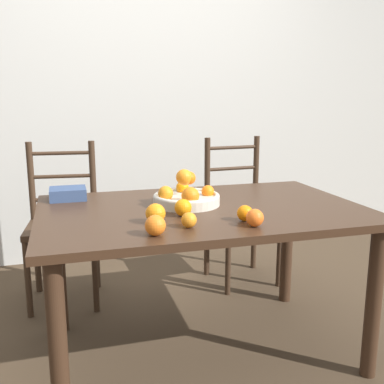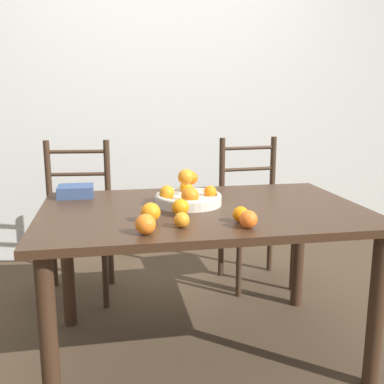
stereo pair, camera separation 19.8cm
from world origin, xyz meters
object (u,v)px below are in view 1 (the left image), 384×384
object	(u,v)px
fruit_bowl	(186,196)
book_stack	(68,194)
chair_right	(240,213)
orange_loose_5	(183,208)
orange_loose_0	(155,213)
orange_loose_3	(255,218)
orange_loose_2	(245,213)
orange_loose_1	(155,225)
chair_left	(63,227)
orange_loose_4	(189,220)

from	to	relation	value
fruit_bowl	book_stack	bearing A→B (deg)	152.48
chair_right	orange_loose_5	bearing A→B (deg)	-129.14
orange_loose_0	orange_loose_3	world-z (taller)	orange_loose_0
orange_loose_2	orange_loose_3	world-z (taller)	orange_loose_3
orange_loose_1	chair_right	size ratio (longest dim) A/B	0.08
orange_loose_1	orange_loose_2	world-z (taller)	orange_loose_1
fruit_bowl	orange_loose_5	xyz separation A→B (m)	(-0.07, -0.20, -0.01)
chair_left	chair_right	size ratio (longest dim) A/B	1.00
orange_loose_1	orange_loose_4	world-z (taller)	orange_loose_1
orange_loose_4	book_stack	world-z (taller)	orange_loose_4
orange_loose_2	book_stack	distance (m)	0.95
orange_loose_1	orange_loose_3	distance (m)	0.41
orange_loose_4	chair_right	size ratio (longest dim) A/B	0.06
orange_loose_2	orange_loose_5	distance (m)	0.27
fruit_bowl	chair_left	bearing A→B (deg)	127.79
fruit_bowl	orange_loose_2	world-z (taller)	fruit_bowl
orange_loose_1	orange_loose_4	size ratio (longest dim) A/B	1.27
orange_loose_0	chair_left	distance (m)	1.14
orange_loose_3	fruit_bowl	bearing A→B (deg)	111.31
orange_loose_0	orange_loose_2	xyz separation A→B (m)	(0.37, -0.07, -0.01)
orange_loose_1	orange_loose_2	bearing A→B (deg)	13.38
chair_left	book_stack	bearing A→B (deg)	-79.86
orange_loose_5	orange_loose_1	bearing A→B (deg)	-125.42
orange_loose_2	orange_loose_4	world-z (taller)	orange_loose_2
orange_loose_3	orange_loose_5	xyz separation A→B (m)	(-0.24, 0.24, 0.00)
orange_loose_5	chair_right	distance (m)	1.20
orange_loose_0	chair_left	bearing A→B (deg)	110.28
chair_left	chair_right	distance (m)	1.18
fruit_bowl	orange_loose_3	world-z (taller)	fruit_bowl
orange_loose_0	orange_loose_5	distance (m)	0.16
fruit_bowl	chair_left	xyz separation A→B (m)	(-0.59, 0.76, -0.32)
fruit_bowl	orange_loose_4	size ratio (longest dim) A/B	5.13
orange_loose_3	chair_right	distance (m)	1.30
orange_loose_0	book_stack	distance (m)	0.65
orange_loose_1	book_stack	world-z (taller)	orange_loose_1
book_stack	fruit_bowl	bearing A→B (deg)	-27.52
orange_loose_1	book_stack	size ratio (longest dim) A/B	0.44
orange_loose_5	orange_loose_3	bearing A→B (deg)	-44.88
orange_loose_5	chair_right	xyz separation A→B (m)	(0.66, 0.95, -0.31)
orange_loose_1	orange_loose_5	bearing A→B (deg)	54.58
orange_loose_1	orange_loose_5	world-z (taller)	orange_loose_1
orange_loose_5	book_stack	distance (m)	0.68
orange_loose_4	book_stack	xyz separation A→B (m)	(-0.46, 0.66, -0.00)
chair_right	orange_loose_4	bearing A→B (deg)	-125.58
fruit_bowl	orange_loose_0	xyz separation A→B (m)	(-0.21, -0.27, -0.00)
book_stack	orange_loose_1	bearing A→B (deg)	-67.05
fruit_bowl	book_stack	xyz separation A→B (m)	(-0.55, 0.29, -0.01)
fruit_bowl	chair_left	world-z (taller)	chair_left
fruit_bowl	orange_loose_2	size ratio (longest dim) A/B	4.74
orange_loose_1	orange_loose_2	size ratio (longest dim) A/B	1.17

